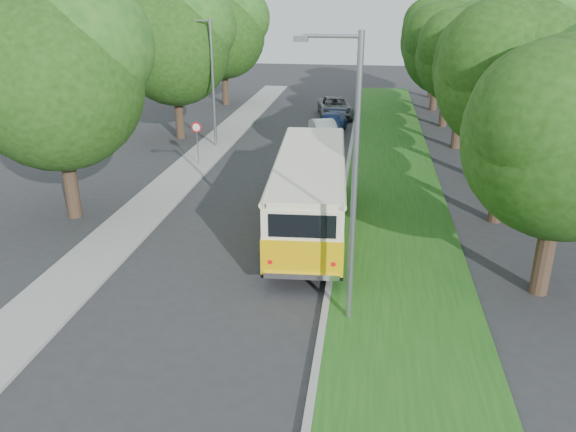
# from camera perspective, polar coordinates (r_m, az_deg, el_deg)

# --- Properties ---
(ground) EXTENTS (120.00, 120.00, 0.00)m
(ground) POSITION_cam_1_polar(r_m,az_deg,el_deg) (19.30, -6.44, -5.60)
(ground) COLOR #2C2C2F
(ground) RESTS_ON ground
(curb) EXTENTS (0.20, 70.00, 0.15)m
(curb) POSITION_cam_1_polar(r_m,az_deg,el_deg) (23.27, 5.24, -0.43)
(curb) COLOR gray
(curb) RESTS_ON ground
(grass_verge) EXTENTS (4.50, 70.00, 0.13)m
(grass_verge) POSITION_cam_1_polar(r_m,az_deg,el_deg) (23.30, 11.01, -0.76)
(grass_verge) COLOR #1E5516
(grass_verge) RESTS_ON ground
(sidewalk) EXTENTS (2.20, 70.00, 0.12)m
(sidewalk) POSITION_cam_1_polar(r_m,az_deg,el_deg) (25.07, -14.29, 0.59)
(sidewalk) COLOR gray
(sidewalk) RESTS_ON ground
(treeline) EXTENTS (24.27, 41.91, 9.46)m
(treeline) POSITION_cam_1_polar(r_m,az_deg,el_deg) (34.69, 6.11, 16.82)
(treeline) COLOR #332319
(treeline) RESTS_ON ground
(lamppost_near) EXTENTS (1.71, 0.16, 8.00)m
(lamppost_near) POSITION_cam_1_polar(r_m,az_deg,el_deg) (14.74, 6.45, 4.04)
(lamppost_near) COLOR gray
(lamppost_near) RESTS_ON ground
(lamppost_far) EXTENTS (1.71, 0.16, 7.50)m
(lamppost_far) POSITION_cam_1_polar(r_m,az_deg,el_deg) (34.17, -7.81, 13.62)
(lamppost_far) COLOR gray
(lamppost_far) RESTS_ON ground
(warning_sign) EXTENTS (0.56, 0.10, 2.50)m
(warning_sign) POSITION_cam_1_polar(r_m,az_deg,el_deg) (30.76, -9.25, 8.09)
(warning_sign) COLOR gray
(warning_sign) RESTS_ON ground
(vintage_bus) EXTENTS (3.29, 10.50, 3.08)m
(vintage_bus) POSITION_cam_1_polar(r_m,az_deg,el_deg) (21.84, 2.22, 2.25)
(vintage_bus) COLOR #F5BD07
(vintage_bus) RESTS_ON ground
(car_silver) EXTENTS (2.26, 4.30, 1.39)m
(car_silver) POSITION_cam_1_polar(r_m,az_deg,el_deg) (27.44, 0.67, 4.51)
(car_silver) COLOR #ADACB1
(car_silver) RESTS_ON ground
(car_white) EXTENTS (2.48, 4.14, 1.29)m
(car_white) POSITION_cam_1_polar(r_m,az_deg,el_deg) (36.23, 3.72, 8.64)
(car_white) COLOR white
(car_white) RESTS_ON ground
(car_blue) EXTENTS (2.19, 4.50, 1.26)m
(car_blue) POSITION_cam_1_polar(r_m,az_deg,el_deg) (38.47, 4.42, 9.37)
(car_blue) COLOR navy
(car_blue) RESTS_ON ground
(car_grey) EXTENTS (3.17, 5.50, 1.44)m
(car_grey) POSITION_cam_1_polar(r_m,az_deg,el_deg) (43.71, 4.80, 10.97)
(car_grey) COLOR #5B5E62
(car_grey) RESTS_ON ground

